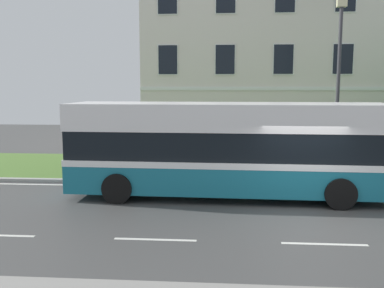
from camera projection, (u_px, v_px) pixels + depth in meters
name	position (u px, v px, depth m)	size (l,w,h in m)	color
ground_plane	(302.00, 209.00, 12.98)	(60.00, 56.00, 0.18)	#454544
georgian_townhouse	(299.00, 46.00, 26.97)	(19.03, 8.86, 11.98)	silver
iron_verge_railing	(350.00, 169.00, 15.91)	(12.11, 0.04, 0.97)	black
single_decker_bus	(227.00, 148.00, 14.13)	(10.45, 2.80, 3.12)	#186B83
street_lamp_post	(338.00, 76.00, 16.44)	(0.36, 0.24, 6.85)	#333338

